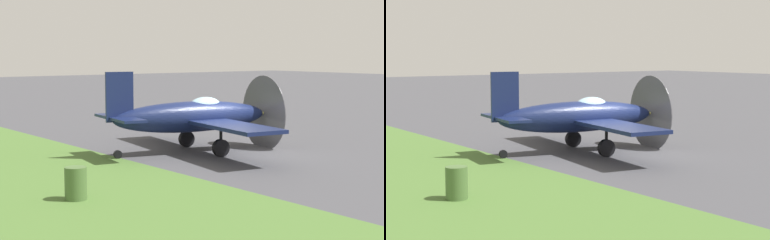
% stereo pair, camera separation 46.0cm
% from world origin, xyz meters
% --- Properties ---
extents(ground_plane, '(160.00, 160.00, 0.00)m').
position_xyz_m(ground_plane, '(0.00, 0.00, 0.00)').
color(ground_plane, '#424247').
extents(airplane_lead, '(9.61, 7.65, 3.40)m').
position_xyz_m(airplane_lead, '(-1.61, -0.81, 1.42)').
color(airplane_lead, '#141E47').
rests_on(airplane_lead, ground).
extents(fuel_drum, '(0.60, 0.60, 0.90)m').
position_xyz_m(fuel_drum, '(2.96, -8.38, 0.45)').
color(fuel_drum, '#476633').
rests_on(fuel_drum, ground).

